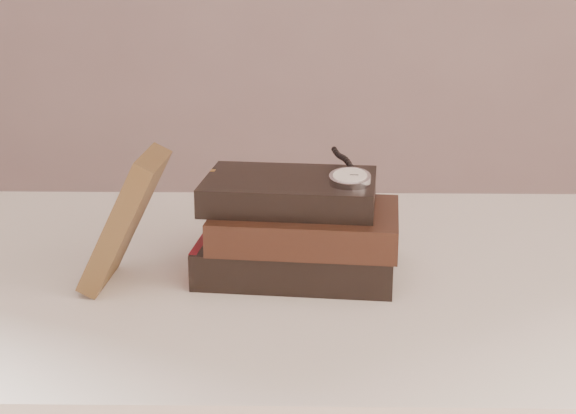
{
  "coord_description": "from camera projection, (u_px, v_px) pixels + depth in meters",
  "views": [
    {
      "loc": [
        -0.01,
        -0.53,
        1.09
      ],
      "look_at": [
        -0.03,
        0.34,
        0.82
      ],
      "focal_mm": 52.2,
      "sensor_mm": 36.0,
      "label": 1
    }
  ],
  "objects": [
    {
      "name": "table",
      "position": [
        311.0,
        341.0,
        0.97
      ],
      "size": [
        1.0,
        0.6,
        0.75
      ],
      "color": "white",
      "rests_on": "ground"
    },
    {
      "name": "book_stack",
      "position": [
        298.0,
        229.0,
        0.92
      ],
      "size": [
        0.23,
        0.17,
        0.11
      ],
      "color": "black",
      "rests_on": "table"
    },
    {
      "name": "journal",
      "position": [
        125.0,
        219.0,
        0.88
      ],
      "size": [
        0.09,
        0.1,
        0.15
      ],
      "primitive_type": "cube",
      "rotation": [
        0.0,
        0.46,
        -0.05
      ],
      "color": "#432F19",
      "rests_on": "table"
    },
    {
      "name": "pocket_watch",
      "position": [
        349.0,
        175.0,
        0.89
      ],
      "size": [
        0.05,
        0.15,
        0.02
      ],
      "color": "silver",
      "rests_on": "book_stack"
    },
    {
      "name": "eyeglasses",
      "position": [
        241.0,
        199.0,
        0.99
      ],
      "size": [
        0.1,
        0.11,
        0.04
      ],
      "color": "silver",
      "rests_on": "book_stack"
    }
  ]
}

